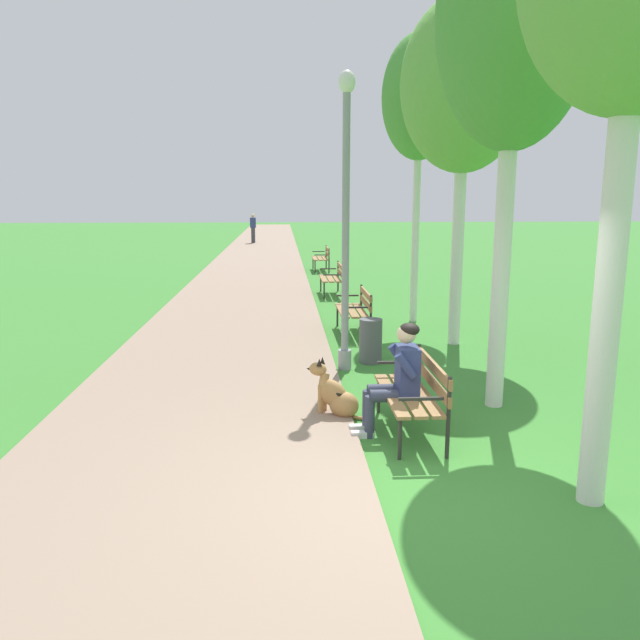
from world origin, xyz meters
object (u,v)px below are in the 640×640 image
park_bench_near (416,389)px  park_bench_mid (356,307)px  birch_tree_fourth (419,99)px  pedestrian_distant (253,228)px  park_bench_far (334,276)px  person_seated_on_near_bench (397,374)px  litter_bin (371,341)px  birch_tree_third (464,86)px  birch_tree_second (515,20)px  park_bench_furthest (322,256)px  dog_shepherd (336,396)px  lamp_post_near (346,221)px

park_bench_near → park_bench_mid: bearing=90.5°
birch_tree_fourth → pedestrian_distant: bearing=100.9°
park_bench_far → person_seated_on_near_bench: bearing=-90.7°
litter_bin → birch_tree_third: bearing=35.4°
park_bench_mid → park_bench_near: bearing=-89.5°
park_bench_near → birch_tree_second: birch_tree_second is taller
park_bench_far → litter_bin: bearing=-89.9°
park_bench_far → park_bench_furthest: (0.06, 5.54, 0.00)m
park_bench_far → person_seated_on_near_bench: size_ratio=1.20×
park_bench_furthest → birch_tree_third: (1.62, -11.26, 3.86)m
park_bench_near → birch_tree_second: 4.28m
park_bench_far → birch_tree_third: (1.68, -5.73, 3.86)m
birch_tree_third → litter_bin: birch_tree_third is taller
litter_bin → park_bench_far: bearing=90.1°
dog_shepherd → park_bench_near: bearing=-35.4°
park_bench_near → birch_tree_second: size_ratio=0.25×
litter_bin → person_seated_on_near_bench: bearing=-92.7°
lamp_post_near → pedestrian_distant: lamp_post_near is taller
park_bench_far → lamp_post_near: lamp_post_near is taller
birch_tree_second → birch_tree_fourth: 5.43m
person_seated_on_near_bench → litter_bin: size_ratio=1.79×
person_seated_on_near_bench → birch_tree_second: birch_tree_second is taller
park_bench_far → litter_bin: 6.91m
park_bench_mid → birch_tree_second: size_ratio=0.25×
person_seated_on_near_bench → pedestrian_distant: (-2.83, 28.90, 0.16)m
park_bench_mid → lamp_post_near: lamp_post_near is taller
birch_tree_third → pedestrian_distant: 25.37m
lamp_post_near → birch_tree_third: (2.11, 1.56, 2.14)m
park_bench_near → park_bench_furthest: size_ratio=1.00×
park_bench_furthest → birch_tree_fourth: 10.09m
lamp_post_near → birch_tree_second: birch_tree_second is taller
lamp_post_near → birch_tree_fourth: birch_tree_fourth is taller
park_bench_mid → lamp_post_near: (-0.47, -2.51, 1.72)m
park_bench_mid → park_bench_furthest: same height
dog_shepherd → lamp_post_near: 2.88m
park_bench_mid → birch_tree_second: 6.01m
birch_tree_third → birch_tree_fourth: (-0.30, 2.08, 0.10)m
birch_tree_fourth → pedestrian_distant: (-4.34, 22.60, -3.64)m
birch_tree_second → litter_bin: birch_tree_second is taller
park_bench_near → dog_shepherd: 1.05m
park_bench_near → park_bench_mid: same height
park_bench_furthest → dog_shepherd: park_bench_furthest is taller
park_bench_furthest → pedestrian_distant: pedestrian_distant is taller
pedestrian_distant → litter_bin: bearing=-83.5°
lamp_post_near → park_bench_near: bearing=-79.1°
birch_tree_third → litter_bin: bearing=-144.6°
park_bench_near → birch_tree_fourth: 7.56m
lamp_post_near → pedestrian_distant: (-2.52, 26.24, -1.39)m
birch_tree_second → birch_tree_fourth: (0.11, 5.43, -0.05)m
dog_shepherd → person_seated_on_near_bench: bearing=-43.1°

